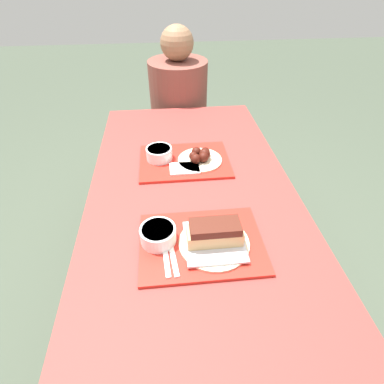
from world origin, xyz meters
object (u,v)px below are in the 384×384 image
object	(u,v)px
brisket_sandwich_plate	(214,237)
person_seated_across	(179,96)
bowl_coleslaw_near	(158,234)
tray_far	(185,161)
bowl_coleslaw_far	(159,153)
wings_plate_far	(200,157)
tray_near	(201,243)

from	to	relation	value
brisket_sandwich_plate	person_seated_across	xyz separation A→B (m)	(-0.03, 1.35, -0.06)
bowl_coleslaw_near	brisket_sandwich_plate	size ratio (longest dim) A/B	0.51
tray_far	bowl_coleslaw_near	bearing A→B (deg)	-104.76
bowl_coleslaw_far	wings_plate_far	bearing A→B (deg)	-11.07
brisket_sandwich_plate	bowl_coleslaw_far	xyz separation A→B (m)	(-0.17, 0.54, -0.00)
bowl_coleslaw_far	person_seated_across	bearing A→B (deg)	80.02
tray_near	person_seated_across	distance (m)	1.34
tray_near	brisket_sandwich_plate	xyz separation A→B (m)	(0.04, -0.01, 0.04)
bowl_coleslaw_near	bowl_coleslaw_far	size ratio (longest dim) A/B	1.00
tray_far	brisket_sandwich_plate	distance (m)	0.52
tray_near	person_seated_across	world-z (taller)	person_seated_across
wings_plate_far	tray_near	bearing A→B (deg)	-96.67
bowl_coleslaw_near	person_seated_across	size ratio (longest dim) A/B	0.16
bowl_coleslaw_near	person_seated_across	bearing A→B (deg)	83.30
bowl_coleslaw_near	bowl_coleslaw_far	xyz separation A→B (m)	(0.01, 0.51, 0.00)
brisket_sandwich_plate	wings_plate_far	distance (m)	0.51
tray_far	bowl_coleslaw_far	distance (m)	0.12
tray_near	person_seated_across	size ratio (longest dim) A/B	0.55
bowl_coleslaw_far	brisket_sandwich_plate	bearing A→B (deg)	-72.53
bowl_coleslaw_near	person_seated_across	distance (m)	1.33
bowl_coleslaw_far	person_seated_across	distance (m)	0.82
bowl_coleslaw_far	tray_near	bearing A→B (deg)	-76.32
tray_near	bowl_coleslaw_far	world-z (taller)	bowl_coleslaw_far
tray_far	person_seated_across	size ratio (longest dim) A/B	0.55
tray_far	person_seated_across	world-z (taller)	person_seated_across
bowl_coleslaw_far	bowl_coleslaw_near	bearing A→B (deg)	-91.40
bowl_coleslaw_far	wings_plate_far	size ratio (longest dim) A/B	0.59
tray_near	brisket_sandwich_plate	world-z (taller)	brisket_sandwich_plate
tray_far	brisket_sandwich_plate	xyz separation A→B (m)	(0.06, -0.52, 0.04)
bowl_coleslaw_near	brisket_sandwich_plate	bearing A→B (deg)	-10.54
bowl_coleslaw_near	tray_far	bearing A→B (deg)	75.24
bowl_coleslaw_near	brisket_sandwich_plate	xyz separation A→B (m)	(0.18, -0.03, 0.00)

